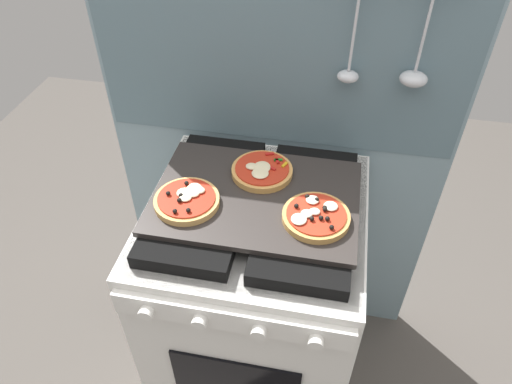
# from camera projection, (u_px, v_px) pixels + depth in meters

# --- Properties ---
(ground_plane) EXTENTS (4.00, 4.00, 0.00)m
(ground_plane) POSITION_uv_depth(u_px,v_px,m) (256.00, 366.00, 1.86)
(ground_plane) COLOR #4C4742
(kitchen_backsplash) EXTENTS (1.10, 0.09, 1.55)m
(kitchen_backsplash) POSITION_uv_depth(u_px,v_px,m) (276.00, 157.00, 1.57)
(kitchen_backsplash) COLOR #7A939E
(kitchen_backsplash) RESTS_ON ground_plane
(stove) EXTENTS (0.60, 0.64, 0.90)m
(stove) POSITION_uv_depth(u_px,v_px,m) (256.00, 299.00, 1.55)
(stove) COLOR white
(stove) RESTS_ON ground_plane
(baking_tray) EXTENTS (0.54, 0.38, 0.02)m
(baking_tray) POSITION_uv_depth(u_px,v_px,m) (256.00, 197.00, 1.25)
(baking_tray) COLOR #2D2826
(baking_tray) RESTS_ON stove
(pizza_left) EXTENTS (0.17, 0.17, 0.03)m
(pizza_left) POSITION_uv_depth(u_px,v_px,m) (187.00, 200.00, 1.21)
(pizza_left) COLOR tan
(pizza_left) RESTS_ON baking_tray
(pizza_right) EXTENTS (0.17, 0.17, 0.03)m
(pizza_right) POSITION_uv_depth(u_px,v_px,m) (316.00, 216.00, 1.17)
(pizza_right) COLOR tan
(pizza_right) RESTS_ON baking_tray
(pizza_center) EXTENTS (0.17, 0.17, 0.03)m
(pizza_center) POSITION_uv_depth(u_px,v_px,m) (263.00, 171.00, 1.30)
(pizza_center) COLOR tan
(pizza_center) RESTS_ON baking_tray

